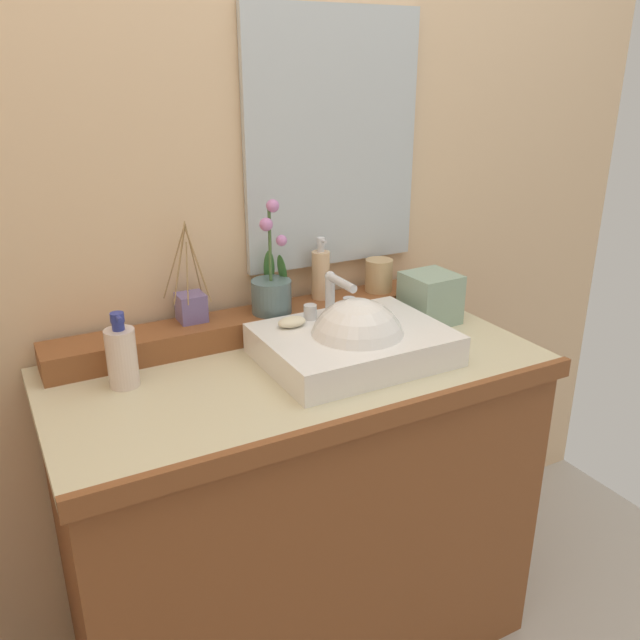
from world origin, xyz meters
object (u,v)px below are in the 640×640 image
reed_diffuser (191,305)px  tissue_box (430,298)px  lotion_bottle (122,356)px  soap_bar (292,322)px  sink_basin (355,345)px  soap_dispenser (321,273)px  potted_plant (272,288)px  tumbler_cup (379,275)px

reed_diffuser → tissue_box: size_ratio=1.87×
lotion_bottle → tissue_box: bearing=-0.2°
soap_bar → sink_basin: bearing=-39.9°
soap_dispenser → lotion_bottle: bearing=-165.5°
potted_plant → tissue_box: 0.43m
potted_plant → reed_diffuser: size_ratio=1.16×
soap_bar → soap_dispenser: bearing=45.2°
sink_basin → tissue_box: bearing=21.4°
tumbler_cup → tissue_box: tumbler_cup is taller
potted_plant → tumbler_cup: potted_plant is taller
tumbler_cup → potted_plant: bearing=-177.5°
soap_dispenser → tissue_box: 0.30m
sink_basin → tumbler_cup: size_ratio=4.76×
sink_basin → potted_plant: bearing=114.5°
tumbler_cup → reed_diffuser: (-0.53, 0.02, -0.01)m
reed_diffuser → lotion_bottle: reed_diffuser is taller
sink_basin → tumbler_cup: (0.22, 0.25, 0.07)m
sink_basin → lotion_bottle: (-0.51, 0.12, 0.03)m
soap_dispenser → tissue_box: size_ratio=1.25×
potted_plant → soap_dispenser: bearing=12.6°
soap_bar → tissue_box: bearing=3.2°
soap_dispenser → lotion_bottle: 0.58m
soap_dispenser → tumbler_cup: 0.17m
sink_basin → lotion_bottle: size_ratio=2.52×
sink_basin → lotion_bottle: 0.52m
potted_plant → lotion_bottle: potted_plant is taller
reed_diffuser → tissue_box: reed_diffuser is taller
soap_dispenser → reed_diffuser: bearing=179.5°
potted_plant → lotion_bottle: (-0.40, -0.11, -0.06)m
lotion_bottle → tissue_box: size_ratio=1.26×
potted_plant → lotion_bottle: 0.42m
tumbler_cup → soap_dispenser: bearing=172.8°
lotion_bottle → tumbler_cup: bearing=9.6°
soap_bar → tumbler_cup: tumbler_cup is taller
reed_diffuser → soap_dispenser: bearing=-0.5°
potted_plant → soap_dispenser: (0.16, 0.04, 0.01)m
soap_bar → reed_diffuser: reed_diffuser is taller
soap_dispenser → tumbler_cup: (0.17, -0.02, -0.02)m
soap_dispenser → lotion_bottle: size_ratio=0.99×
potted_plant → tissue_box: potted_plant is taller
soap_bar → potted_plant: 0.14m
sink_basin → soap_bar: sink_basin is taller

